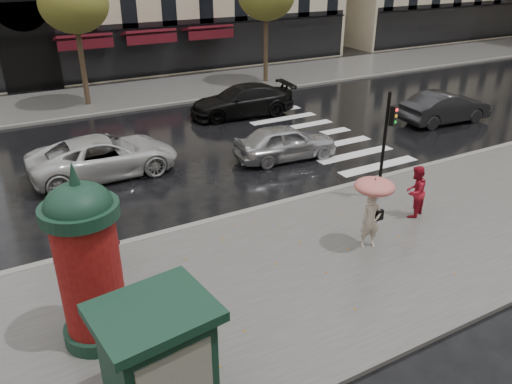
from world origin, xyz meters
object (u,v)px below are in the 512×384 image
woman_red (415,192)px  car_black (242,101)px  woman_umbrella (373,202)px  car_silver (285,142)px  man_burgundy (99,236)px  traffic_light (387,136)px  car_darkgrey (446,107)px  newsstand (158,361)px  morris_column (88,259)px  car_white (104,156)px

woman_red → car_black: size_ratio=0.31×
woman_umbrella → car_silver: bearing=77.0°
man_burgundy → traffic_light: size_ratio=0.56×
man_burgundy → car_darkgrey: man_burgundy is taller
man_burgundy → car_black: 14.18m
woman_umbrella → newsstand: 7.29m
morris_column → newsstand: bearing=-78.3°
newsstand → car_black: newsstand is taller
woman_umbrella → car_black: (2.79, 12.96, -0.72)m
car_darkgrey → morris_column: bearing=115.6°
car_black → newsstand: bearing=-25.8°
car_black → traffic_light: bearing=3.8°
car_darkgrey → car_black: car_black is taller
newsstand → traffic_light: bearing=27.2°
newsstand → car_white: newsstand is taller
woman_umbrella → woman_red: woman_umbrella is taller
man_burgundy → newsstand: size_ratio=0.86×
car_white → car_darkgrey: bearing=-96.5°
woman_umbrella → car_darkgrey: 13.02m
car_darkgrey → man_burgundy: bearing=109.1°
car_darkgrey → woman_red: bearing=131.2°
car_silver → morris_column: bearing=133.1°
woman_red → traffic_light: 1.98m
woman_red → car_silver: (-0.76, 6.18, -0.24)m
morris_column → car_white: (2.27, 8.76, -1.29)m
car_darkgrey → car_silver: bearing=95.7°
woman_umbrella → morris_column: size_ratio=0.52×
woman_red → car_silver: woman_red is taller
man_burgundy → car_white: 6.52m
man_burgundy → morris_column: size_ratio=0.49×
car_black → woman_umbrella: bearing=-6.2°
woman_red → car_silver: bearing=-103.9°
car_darkgrey → woman_umbrella: bearing=127.5°
morris_column → car_darkgrey: bearing=21.7°
woman_red → newsstand: newsstand is taller
man_burgundy → morris_column: bearing=94.9°
newsstand → man_burgundy: bearing=88.4°
traffic_light → woman_red: bearing=-91.0°
woman_umbrella → car_white: size_ratio=0.39×
car_silver → car_black: 6.18m
traffic_light → newsstand: 10.39m
traffic_light → car_black: size_ratio=0.67×
traffic_light → car_white: 10.02m
car_white → car_black: size_ratio=1.01×
car_darkgrey → car_white: (-15.91, 1.54, -0.01)m
car_darkgrey → traffic_light: bearing=124.4°
man_burgundy → car_white: bearing=-84.6°
woman_red → car_black: woman_red is taller
woman_red → car_white: woman_red is taller
woman_red → car_white: bearing=-68.0°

